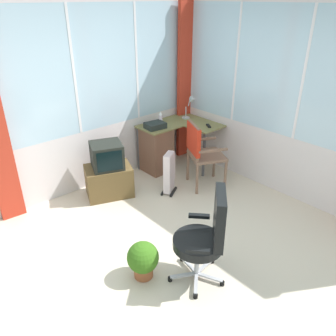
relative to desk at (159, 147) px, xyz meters
name	(u,v)px	position (x,y,z in m)	size (l,w,h in m)	color
ground	(183,258)	(-1.19, -1.82, -0.44)	(5.10, 5.22, 0.06)	beige
north_window_panel	(76,99)	(-1.19, 0.32, 0.95)	(4.10, 0.07, 2.72)	silver
east_window_panel	(300,103)	(0.88, -1.82, 0.95)	(0.07, 4.22, 2.72)	silver
curtain_corner	(185,82)	(0.75, 0.19, 0.90)	(0.30, 0.07, 2.62)	red
desk	(159,147)	(0.00, 0.00, 0.00)	(1.12, 0.96, 0.76)	olive
desk_lamp	(191,103)	(0.68, -0.05, 0.60)	(0.22, 0.19, 0.39)	#B2B7BC
tv_remote	(209,126)	(0.58, -0.53, 0.36)	(0.04, 0.15, 0.02)	black
spray_bottle	(161,118)	(0.08, 0.05, 0.45)	(0.06, 0.06, 0.22)	silver
paper_tray	(155,125)	(-0.10, -0.03, 0.39)	(0.30, 0.23, 0.09)	#202825
wooden_armchair	(199,147)	(0.08, -0.82, 0.23)	(0.65, 0.64, 1.00)	#7E5C49
office_chair	(207,234)	(-1.25, -2.19, 0.15)	(0.61, 0.61, 1.02)	#B7B7BF
tv_on_stand	(108,173)	(-1.07, -0.14, -0.06)	(0.76, 0.65, 0.81)	brown
space_heater	(170,172)	(-0.36, -0.66, -0.09)	(0.33, 0.28, 0.63)	silver
potted_plant	(143,259)	(-1.71, -1.76, -0.19)	(0.33, 0.33, 0.41)	#98502E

